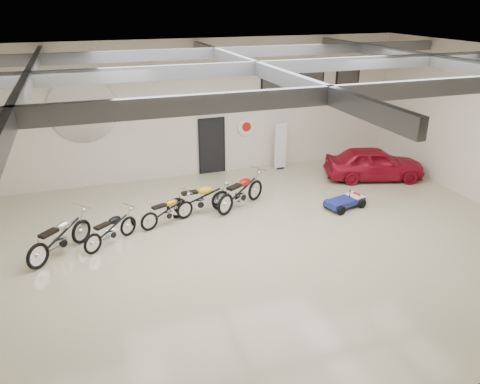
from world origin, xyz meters
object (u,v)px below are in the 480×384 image
object	(u,v)px
motorcycle_silver	(59,236)
vintage_car	(374,163)
motorcycle_yellow	(199,198)
banner_stand	(280,146)
motorcycle_red	(241,191)
motorcycle_gold	(167,210)
go_kart	(348,198)
motorcycle_black	(111,229)

from	to	relation	value
motorcycle_silver	vintage_car	world-z (taller)	vintage_car
motorcycle_yellow	vintage_car	xyz separation A→B (m)	(6.91, 0.88, 0.07)
banner_stand	motorcycle_red	distance (m)	4.06
motorcycle_gold	go_kart	size ratio (longest dim) A/B	1.07
banner_stand	go_kart	world-z (taller)	banner_stand
motorcycle_silver	motorcycle_gold	world-z (taller)	motorcycle_silver
banner_stand	motorcycle_silver	bearing A→B (deg)	-156.87
motorcycle_black	motorcycle_yellow	size ratio (longest dim) A/B	0.87
motorcycle_yellow	go_kart	world-z (taller)	motorcycle_yellow
banner_stand	motorcycle_black	world-z (taller)	banner_stand
motorcycle_silver	motorcycle_black	world-z (taller)	motorcycle_silver
banner_stand	motorcycle_red	size ratio (longest dim) A/B	0.85
banner_stand	motorcycle_gold	bearing A→B (deg)	-151.01
motorcycle_yellow	vintage_car	world-z (taller)	vintage_car
motorcycle_yellow	go_kart	size ratio (longest dim) A/B	1.25
motorcycle_gold	go_kart	bearing A→B (deg)	-27.73
motorcycle_gold	motorcycle_yellow	xyz separation A→B (m)	(1.09, 0.39, 0.08)
banner_stand	go_kart	distance (m)	4.22
motorcycle_silver	motorcycle_gold	bearing A→B (deg)	-27.91
motorcycle_black	motorcycle_gold	xyz separation A→B (m)	(1.70, 0.71, -0.00)
banner_stand	vintage_car	xyz separation A→B (m)	(2.84, -2.20, -0.32)
motorcycle_yellow	go_kart	distance (m)	4.80
motorcycle_black	vintage_car	distance (m)	9.90
motorcycle_yellow	motorcycle_red	size ratio (longest dim) A/B	0.95
banner_stand	motorcycle_yellow	distance (m)	5.13
go_kart	vintage_car	size ratio (longest dim) A/B	0.46
motorcycle_gold	motorcycle_red	size ratio (longest dim) A/B	0.82
banner_stand	motorcycle_gold	xyz separation A→B (m)	(-5.17, -3.48, -0.47)
banner_stand	vintage_car	world-z (taller)	banner_stand
go_kart	vintage_car	bearing A→B (deg)	25.64
banner_stand	motorcycle_silver	xyz separation A→B (m)	(-8.16, -4.35, -0.38)
motorcycle_silver	motorcycle_red	distance (m)	5.63
motorcycle_black	motorcycle_red	xyz separation A→B (m)	(4.17, 1.16, 0.10)
banner_stand	motorcycle_red	xyz separation A→B (m)	(-2.69, -3.02, -0.36)
motorcycle_gold	motorcycle_yellow	size ratio (longest dim) A/B	0.86
motorcycle_silver	go_kart	world-z (taller)	motorcycle_silver
motorcycle_gold	motorcycle_black	bearing A→B (deg)	-178.70
motorcycle_yellow	go_kart	bearing A→B (deg)	-16.31
motorcycle_gold	go_kart	world-z (taller)	motorcycle_gold
motorcycle_black	motorcycle_gold	world-z (taller)	motorcycle_black
banner_stand	motorcycle_yellow	xyz separation A→B (m)	(-4.08, -3.08, -0.39)
motorcycle_red	motorcycle_black	bearing A→B (deg)	164.02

